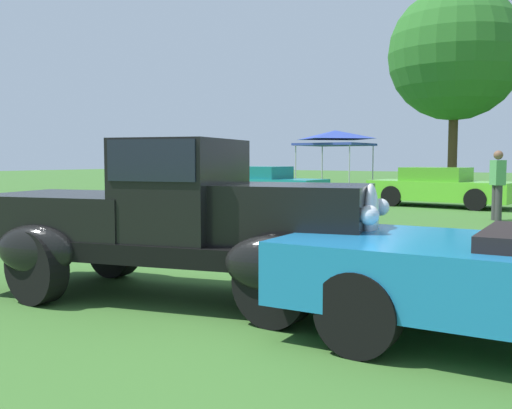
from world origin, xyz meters
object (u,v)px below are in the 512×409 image
Objects in this scene: canopy_tent_left_field at (335,137)px; show_car_teal at (263,184)px; show_car_orange at (176,181)px; spectator_near_truck at (497,183)px; show_car_lime at (440,187)px; feature_pickup_truck at (177,218)px.

show_car_teal is at bearing -89.52° from canopy_tent_left_field.
show_car_orange is at bearing 176.05° from show_car_teal.
spectator_near_truck is (12.39, -2.47, 0.32)m from show_car_orange.
canopy_tent_left_field reaches higher than show_car_teal.
spectator_near_truck is 0.61× the size of canopy_tent_left_field.
spectator_near_truck is 11.55m from canopy_tent_left_field.
spectator_near_truck is at bearing -55.26° from show_car_lime.
feature_pickup_truck reaches higher than spectator_near_truck.
show_car_teal and show_car_lime have the same top height.
show_car_orange is at bearing -127.19° from canopy_tent_left_field.
canopy_tent_left_field is (4.23, 5.57, 1.82)m from show_car_orange.
canopy_tent_left_field reaches higher than show_car_lime.
canopy_tent_left_field reaches higher than feature_pickup_truck.
canopy_tent_left_field is (-0.05, 5.86, 1.82)m from show_car_teal.
show_car_orange is 7.22m from canopy_tent_left_field.
show_car_lime is at bearing 11.33° from show_car_teal.
feature_pickup_truck reaches higher than show_car_orange.
show_car_teal is 2.56× the size of spectator_near_truck.
show_car_orange is 4.28m from show_car_teal.
show_car_orange is (-11.06, 12.57, -0.27)m from feature_pickup_truck.
show_car_orange is 0.87× the size of show_car_lime.
spectator_near_truck is at bearing -44.57° from canopy_tent_left_field.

